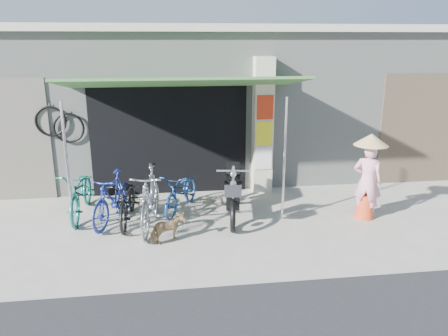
{
  "coord_description": "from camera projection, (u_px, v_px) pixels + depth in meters",
  "views": [
    {
      "loc": [
        -1.25,
        -6.87,
        3.34
      ],
      "look_at": [
        -0.2,
        1.0,
        1.0
      ],
      "focal_mm": 35.0,
      "sensor_mm": 36.0,
      "label": 1
    }
  ],
  "objects": [
    {
      "name": "ground",
      "position": [
        243.0,
        238.0,
        7.63
      ],
      "size": [
        80.0,
        80.0,
        0.0
      ],
      "primitive_type": "plane",
      "color": "#ADA89C",
      "rests_on": "ground"
    },
    {
      "name": "bicycle_shop",
      "position": [
        211.0,
        97.0,
        11.96
      ],
      "size": [
        12.3,
        5.3,
        3.66
      ],
      "color": "#979C95",
      "rests_on": "ground"
    },
    {
      "name": "shop_pillar",
      "position": [
        262.0,
        126.0,
        9.64
      ],
      "size": [
        0.42,
        0.44,
        3.0
      ],
      "color": "beige",
      "rests_on": "ground"
    },
    {
      "name": "awning",
      "position": [
        183.0,
        85.0,
        8.35
      ],
      "size": [
        4.6,
        1.88,
        2.72
      ],
      "color": "#386D31",
      "rests_on": "ground"
    },
    {
      "name": "neighbour_right",
      "position": [
        432.0,
        129.0,
        10.36
      ],
      "size": [
        2.6,
        0.06,
        2.6
      ],
      "primitive_type": "cube",
      "color": "brown",
      "rests_on": "ground"
    },
    {
      "name": "bike_teal",
      "position": [
        81.0,
        192.0,
        8.51
      ],
      "size": [
        0.67,
        1.83,
        0.96
      ],
      "primitive_type": "imported",
      "rotation": [
        0.0,
        0.0,
        -0.02
      ],
      "color": "#187060",
      "rests_on": "ground"
    },
    {
      "name": "bike_blue",
      "position": [
        113.0,
        198.0,
        8.18
      ],
      "size": [
        0.98,
        1.68,
        0.97
      ],
      "primitive_type": "imported",
      "rotation": [
        0.0,
        0.0,
        -0.34
      ],
      "color": "navy",
      "rests_on": "ground"
    },
    {
      "name": "bike_black",
      "position": [
        128.0,
        200.0,
        8.2
      ],
      "size": [
        0.68,
        1.69,
        0.87
      ],
      "primitive_type": "imported",
      "rotation": [
        0.0,
        0.0,
        -0.06
      ],
      "color": "black",
      "rests_on": "ground"
    },
    {
      "name": "bike_silver",
      "position": [
        150.0,
        198.0,
        7.93
      ],
      "size": [
        0.78,
        1.95,
        1.14
      ],
      "primitive_type": "imported",
      "rotation": [
        0.0,
        0.0,
        -0.13
      ],
      "color": "#A7A8AC",
      "rests_on": "ground"
    },
    {
      "name": "bike_navy",
      "position": [
        182.0,
        192.0,
        8.75
      ],
      "size": [
        1.14,
        1.66,
        0.82
      ],
      "primitive_type": "imported",
      "rotation": [
        0.0,
        0.0,
        -0.42
      ],
      "color": "#1E478D",
      "rests_on": "ground"
    },
    {
      "name": "street_dog",
      "position": [
        168.0,
        229.0,
        7.39
      ],
      "size": [
        0.65,
        0.51,
        0.5
      ],
      "primitive_type": "imported",
      "rotation": [
        0.0,
        0.0,
        2.03
      ],
      "color": "tan",
      "rests_on": "ground"
    },
    {
      "name": "moped",
      "position": [
        233.0,
        190.0,
        8.5
      ],
      "size": [
        0.65,
        2.04,
        1.16
      ],
      "rotation": [
        0.0,
        0.0,
        -0.15
      ],
      "color": "black",
      "rests_on": "ground"
    },
    {
      "name": "nun",
      "position": [
        368.0,
        177.0,
        8.3
      ],
      "size": [
        0.65,
        0.64,
        1.67
      ],
      "rotation": [
        0.0,
        0.0,
        2.54
      ],
      "color": "pink",
      "rests_on": "ground"
    }
  ]
}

